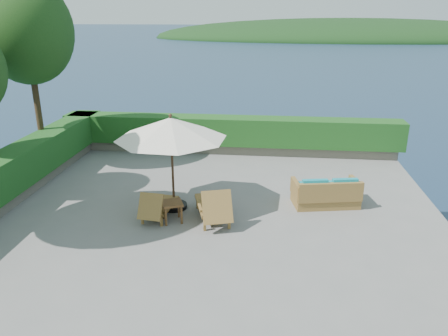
# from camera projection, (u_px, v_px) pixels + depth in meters

# --- Properties ---
(ground) EXTENTS (12.00, 12.00, 0.00)m
(ground) POSITION_uv_depth(u_px,v_px,m) (209.00, 219.00, 11.11)
(ground) COLOR gray
(ground) RESTS_ON ground
(foundation) EXTENTS (12.00, 12.00, 3.00)m
(foundation) POSITION_uv_depth(u_px,v_px,m) (210.00, 271.00, 11.64)
(foundation) COLOR #605A4D
(foundation) RESTS_ON ocean
(ocean) EXTENTS (600.00, 600.00, 0.00)m
(ocean) POSITION_uv_depth(u_px,v_px,m) (210.00, 316.00, 12.12)
(ocean) COLOR #142C40
(ocean) RESTS_ON ground
(offshore_island) EXTENTS (126.00, 57.60, 12.60)m
(offshore_island) POSITION_uv_depth(u_px,v_px,m) (347.00, 38.00, 140.58)
(offshore_island) COLOR black
(offshore_island) RESTS_ON ocean
(planter_wall_far) EXTENTS (12.00, 0.60, 0.36)m
(planter_wall_far) POSITION_uv_depth(u_px,v_px,m) (230.00, 148.00, 16.29)
(planter_wall_far) COLOR gray
(planter_wall_far) RESTS_ON ground
(planter_wall_left) EXTENTS (0.60, 12.00, 0.36)m
(planter_wall_left) POSITION_uv_depth(u_px,v_px,m) (1.00, 202.00, 11.63)
(planter_wall_left) COLOR gray
(planter_wall_left) RESTS_ON ground
(hedge_far) EXTENTS (12.40, 0.90, 1.00)m
(hedge_far) POSITION_uv_depth(u_px,v_px,m) (230.00, 131.00, 16.07)
(hedge_far) COLOR #1A4112
(hedge_far) RESTS_ON planter_wall_far
(tree_far) EXTENTS (2.80, 2.80, 6.03)m
(tree_far) POSITION_uv_depth(u_px,v_px,m) (27.00, 32.00, 13.24)
(tree_far) COLOR #43301A
(tree_far) RESTS_ON ground
(patio_umbrella) EXTENTS (3.65, 3.65, 2.58)m
(patio_umbrella) POSITION_uv_depth(u_px,v_px,m) (171.00, 129.00, 11.00)
(patio_umbrella) COLOR black
(patio_umbrella) RESTS_ON ground
(lounge_left) EXTENTS (0.76, 1.50, 0.83)m
(lounge_left) POSITION_uv_depth(u_px,v_px,m) (158.00, 206.00, 11.03)
(lounge_left) COLOR olive
(lounge_left) RESTS_ON ground
(lounge_right) EXTENTS (1.18, 1.86, 1.00)m
(lounge_right) POSITION_uv_depth(u_px,v_px,m) (214.00, 206.00, 10.87)
(lounge_right) COLOR olive
(lounge_right) RESTS_ON ground
(side_table) EXTENTS (0.65, 0.65, 0.53)m
(side_table) POSITION_uv_depth(u_px,v_px,m) (172.00, 206.00, 10.83)
(side_table) COLOR brown
(side_table) RESTS_ON ground
(wicker_loveseat) EXTENTS (1.89, 1.21, 0.86)m
(wicker_loveseat) POSITION_uv_depth(u_px,v_px,m) (326.00, 194.00, 11.77)
(wicker_loveseat) COLOR olive
(wicker_loveseat) RESTS_ON ground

